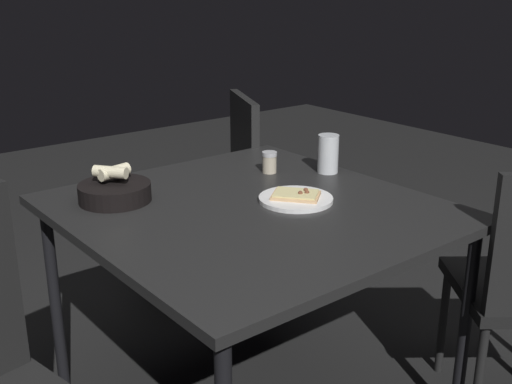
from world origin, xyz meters
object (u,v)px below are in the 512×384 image
bread_basket (114,191)px  pepper_shaker (269,163)px  dining_table (251,223)px  chair_near (221,187)px  pizza_plate (296,198)px  beer_glass (328,155)px

bread_basket → pepper_shaker: (-0.60, 0.07, -0.00)m
dining_table → bread_basket: size_ratio=4.86×
pepper_shaker → chair_near: chair_near is taller
pepper_shaker → pizza_plate: bearing=65.4°
beer_glass → dining_table: bearing=14.1°
pizza_plate → chair_near: chair_near is taller
dining_table → pizza_plate: (-0.15, 0.05, 0.07)m
dining_table → beer_glass: size_ratio=7.96×
dining_table → pepper_shaker: 0.39m
beer_glass → pepper_shaker: (0.17, -0.13, -0.03)m
dining_table → pepper_shaker: (-0.28, -0.25, 0.09)m
beer_glass → bread_basket: bearing=-14.9°
pizza_plate → pepper_shaker: pepper_shaker is taller
bread_basket → beer_glass: bearing=165.1°
chair_near → beer_glass: bearing=90.2°
pizza_plate → chair_near: 0.93m
pepper_shaker → beer_glass: bearing=142.0°
dining_table → pepper_shaker: size_ratio=14.34×
chair_near → pizza_plate: bearing=70.2°
beer_glass → chair_near: bearing=-89.8°
bread_basket → chair_near: bearing=-148.0°
pizza_plate → bread_basket: bearing=-38.8°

